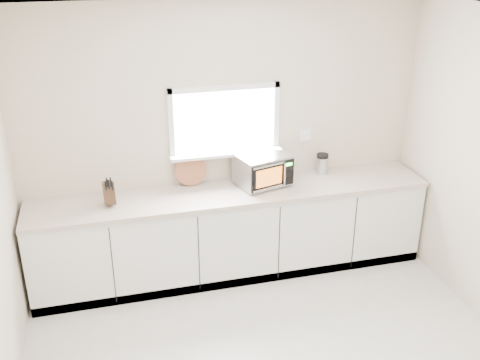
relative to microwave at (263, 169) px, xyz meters
name	(u,v)px	position (x,y,z in m)	size (l,w,h in m)	color
back_wall	(224,138)	(-0.33, 0.23, 0.28)	(4.00, 0.17, 2.70)	beige
cabinets	(232,234)	(-0.33, -0.07, -0.65)	(3.92, 0.60, 0.88)	silver
countertop	(232,193)	(-0.33, -0.08, -0.19)	(3.92, 0.64, 0.04)	#B9AA98
microwave	(263,169)	(0.00, 0.00, 0.00)	(0.57, 0.50, 0.32)	black
knife_block	(109,193)	(-1.50, -0.07, -0.04)	(0.11, 0.21, 0.29)	#412717
cutting_board	(191,170)	(-0.69, 0.17, -0.01)	(0.32, 0.32, 0.02)	#AF6444
coffee_grinder	(322,164)	(0.68, 0.12, -0.06)	(0.14, 0.14, 0.22)	#B0B3B8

